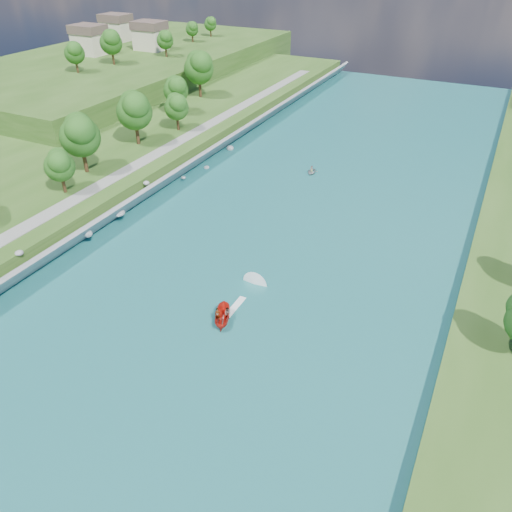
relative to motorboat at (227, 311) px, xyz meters
The scene contains 10 objects.
ground 8.01m from the motorboat, 106.58° to the right, with size 260.00×260.00×0.00m, color #2D5119.
river_water 12.61m from the motorboat, 100.40° to the left, with size 55.00×240.00×0.10m, color #1A5F63.
berm_west 53.72m from the motorboat, 166.68° to the left, with size 45.00×240.00×3.50m, color #2D5119.
ridge_west 121.79m from the motorboat, 134.13° to the left, with size 60.00×120.00×9.00m, color #2D5119.
riprap_bank 30.23m from the motorboat, 158.53° to the left, with size 4.34×236.00×4.59m.
riverside_path 37.00m from the motorboat, 160.41° to the left, with size 3.00×200.00×0.10m, color gray.
ridge_houses 130.22m from the motorboat, 134.55° to the left, with size 29.50×29.50×8.40m.
trees_ridge 115.89m from the motorboat, 131.77° to the left, with size 17.04×68.15×10.96m.
motorboat is the anchor object (origin of this frame).
raft 46.49m from the motorboat, 98.22° to the left, with size 2.63×3.36×1.49m.
Camera 1 is at (26.96, -33.76, 40.27)m, focal length 35.00 mm.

